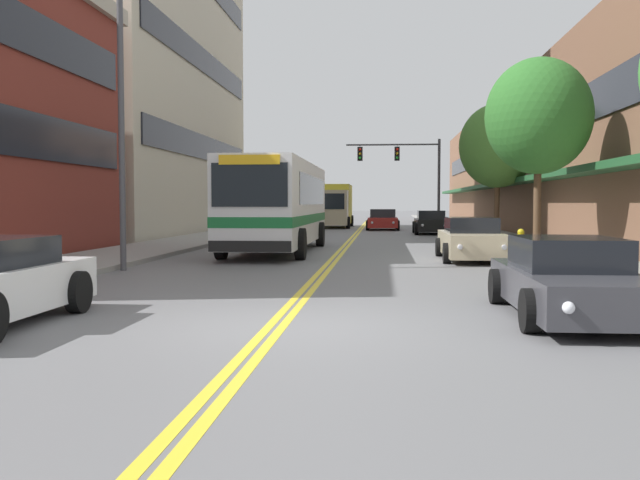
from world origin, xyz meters
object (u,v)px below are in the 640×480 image
at_px(car_dark_grey_parked_right_foreground, 569,280).
at_px(car_beige_parked_right_mid, 472,240).
at_px(car_silver_parked_left_near, 270,225).
at_px(street_tree_right_far, 497,146).
at_px(car_champagne_parked_left_far, 286,222).
at_px(box_truck, 334,205).
at_px(traffic_signal_mast, 406,165).
at_px(city_bus, 279,202).
at_px(car_black_parked_right_far, 431,223).
at_px(fire_hydrant, 521,242).
at_px(street_tree_right_mid, 539,116).
at_px(car_red_moving_lead, 383,220).
at_px(street_lamp_left_near, 131,68).

bearing_deg(car_dark_grey_parked_right_foreground, car_beige_parked_right_mid, 90.65).
height_order(car_silver_parked_left_near, street_tree_right_far, street_tree_right_far).
height_order(car_champagne_parked_left_far, box_truck, box_truck).
bearing_deg(car_dark_grey_parked_right_foreground, street_tree_right_far, 83.72).
relative_size(car_beige_parked_right_mid, traffic_signal_mast, 0.79).
bearing_deg(car_champagne_parked_left_far, city_bus, -83.05).
height_order(car_beige_parked_right_mid, car_black_parked_right_far, car_black_parked_right_far).
xyz_separation_m(car_beige_parked_right_mid, car_black_parked_right_far, (-0.00, 19.07, 0.02)).
relative_size(car_dark_grey_parked_right_foreground, fire_hydrant, 5.84).
relative_size(car_black_parked_right_far, traffic_signal_mast, 0.75).
height_order(box_truck, street_tree_right_mid, street_tree_right_mid).
height_order(car_red_moving_lead, street_tree_right_mid, street_tree_right_mid).
bearing_deg(box_truck, traffic_signal_mast, -43.04).
height_order(car_black_parked_right_far, fire_hydrant, car_black_parked_right_far).
relative_size(city_bus, street_lamp_left_near, 1.27).
distance_m(car_red_moving_lead, street_lamp_left_near, 30.83).
distance_m(car_black_parked_right_far, street_lamp_left_near, 25.70).
relative_size(box_truck, street_lamp_left_near, 0.83).
bearing_deg(street_lamp_left_near, car_silver_parked_left_near, 88.03).
distance_m(city_bus, box_truck, 26.28).
relative_size(car_red_moving_lead, street_tree_right_far, 0.73).
bearing_deg(car_dark_grey_parked_right_foreground, city_bus, 114.55).
bearing_deg(traffic_signal_mast, street_lamp_left_near, -105.30).
xyz_separation_m(car_champagne_parked_left_far, street_tree_right_far, (11.55, -7.81, 3.98)).
bearing_deg(car_red_moving_lead, car_champagne_parked_left_far, -143.56).
relative_size(city_bus, box_truck, 1.53).
relative_size(car_beige_parked_right_mid, street_tree_right_far, 0.75).
relative_size(traffic_signal_mast, street_lamp_left_near, 0.69).
xyz_separation_m(box_truck, fire_hydrant, (8.04, -29.07, -1.08)).
distance_m(car_red_moving_lead, street_tree_right_mid, 25.34).
distance_m(car_dark_grey_parked_right_foreground, traffic_signal_mast, 36.46).
xyz_separation_m(car_beige_parked_right_mid, box_truck, (-6.40, 29.76, 1.00)).
bearing_deg(city_bus, car_beige_parked_right_mid, -27.82).
distance_m(car_silver_parked_left_near, street_tree_right_far, 12.21).
height_order(car_red_moving_lead, street_tree_right_far, street_tree_right_far).
relative_size(traffic_signal_mast, street_tree_right_mid, 0.99).
bearing_deg(city_bus, box_truck, 89.55).
relative_size(car_dark_grey_parked_right_foreground, street_lamp_left_near, 0.53).
height_order(car_dark_grey_parked_right_foreground, street_lamp_left_near, street_lamp_left_near).
xyz_separation_m(box_truck, street_lamp_left_near, (-2.92, -34.18, 3.68)).
bearing_deg(car_silver_parked_left_near, car_black_parked_right_far, 29.02).
height_order(car_dark_grey_parked_right_foreground, street_tree_right_mid, street_tree_right_mid).
height_order(car_dark_grey_parked_right_foreground, fire_hydrant, car_dark_grey_parked_right_foreground).
distance_m(traffic_signal_mast, street_tree_right_far, 12.53).
distance_m(car_silver_parked_left_near, traffic_signal_mast, 13.54).
bearing_deg(car_dark_grey_parked_right_foreground, car_red_moving_lead, 94.55).
xyz_separation_m(traffic_signal_mast, fire_hydrant, (2.92, -24.29, -3.75)).
bearing_deg(car_champagne_parked_left_far, fire_hydrant, -62.88).
xyz_separation_m(traffic_signal_mast, street_tree_right_far, (4.10, -11.84, 0.29)).
distance_m(car_black_parked_right_far, street_tree_right_far, 7.66).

